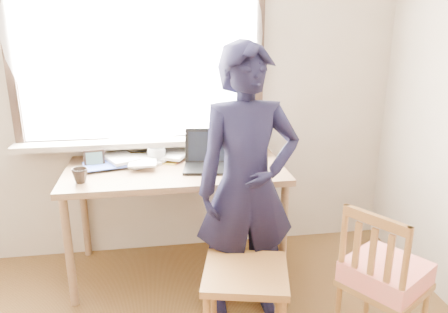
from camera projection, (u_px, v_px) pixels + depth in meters
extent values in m
cube|color=#BBAB96|center=(168.00, 90.00, 3.25)|extent=(3.50, 0.02, 2.60)
cube|color=white|center=(139.00, 49.00, 3.12)|extent=(1.70, 0.01, 1.30)
cube|color=black|center=(144.00, 141.00, 3.31)|extent=(1.82, 0.06, 0.06)
cube|color=black|center=(8.00, 50.00, 2.98)|extent=(0.06, 0.06, 1.30)
cube|color=black|center=(259.00, 48.00, 3.23)|extent=(0.06, 0.06, 1.30)
cube|color=#BBAB96|center=(144.00, 142.00, 3.24)|extent=(1.85, 0.20, 0.04)
cube|color=white|center=(138.00, 35.00, 3.02)|extent=(1.95, 0.02, 1.65)
cube|color=brown|center=(175.00, 170.00, 3.06)|extent=(1.52, 0.76, 0.04)
cylinder|color=brown|center=(69.00, 253.00, 2.78)|extent=(0.05, 0.05, 0.77)
cylinder|color=brown|center=(84.00, 210.00, 3.39)|extent=(0.05, 0.05, 0.77)
cylinder|color=brown|center=(283.00, 236.00, 2.98)|extent=(0.05, 0.05, 0.77)
cylinder|color=brown|center=(261.00, 199.00, 3.60)|extent=(0.05, 0.05, 0.77)
cube|color=black|center=(211.00, 168.00, 3.01)|extent=(0.40, 0.31, 0.02)
cube|color=black|center=(211.00, 146.00, 3.10)|extent=(0.38, 0.13, 0.24)
cube|color=black|center=(211.00, 146.00, 3.10)|extent=(0.33, 0.11, 0.20)
cube|color=black|center=(211.00, 168.00, 3.00)|extent=(0.35, 0.20, 0.00)
imported|color=white|center=(157.00, 155.00, 3.17)|extent=(0.18, 0.18, 0.10)
imported|color=black|center=(80.00, 176.00, 2.76)|extent=(0.14, 0.14, 0.09)
ellipsoid|color=black|center=(244.00, 166.00, 3.03)|extent=(0.10, 0.07, 0.04)
cube|color=gold|center=(167.00, 158.00, 3.25)|extent=(0.35, 0.36, 0.00)
cube|color=white|center=(94.00, 164.00, 3.08)|extent=(0.36, 0.36, 0.02)
cube|color=white|center=(105.00, 157.00, 3.22)|extent=(0.34, 0.34, 0.02)
cube|color=white|center=(170.00, 159.00, 3.16)|extent=(0.29, 0.30, 0.02)
cube|color=white|center=(153.00, 160.00, 3.12)|extent=(0.34, 0.31, 0.02)
cube|color=white|center=(124.00, 155.00, 3.24)|extent=(0.25, 0.25, 0.01)
cube|color=white|center=(111.00, 163.00, 3.04)|extent=(0.27, 0.28, 0.01)
cube|color=white|center=(167.00, 155.00, 3.19)|extent=(0.33, 0.31, 0.02)
cube|color=maroon|center=(115.00, 153.00, 3.23)|extent=(0.32, 0.32, 0.02)
imported|color=white|center=(128.00, 159.00, 3.20)|extent=(0.22, 0.27, 0.02)
imported|color=white|center=(223.00, 153.00, 3.33)|extent=(0.31, 0.33, 0.02)
cube|color=black|center=(94.00, 159.00, 3.05)|extent=(0.14, 0.04, 0.11)
cube|color=#41652D|center=(94.00, 159.00, 3.05)|extent=(0.11, 0.02, 0.08)
cube|color=#9F6934|center=(246.00, 274.00, 2.43)|extent=(0.55, 0.54, 0.04)
cylinder|color=#9F6934|center=(213.00, 288.00, 2.70)|extent=(0.04, 0.04, 0.43)
cylinder|color=#9F6934|center=(279.00, 291.00, 2.67)|extent=(0.04, 0.04, 0.43)
cube|color=#9F6934|center=(384.00, 284.00, 2.43)|extent=(0.54, 0.55, 0.04)
cylinder|color=#9F6934|center=(368.00, 290.00, 2.72)|extent=(0.03, 0.03, 0.38)
cylinder|color=#9F6934|center=(337.00, 313.00, 2.51)|extent=(0.03, 0.03, 0.38)
cylinder|color=#9F6934|center=(405.00, 270.00, 2.12)|extent=(0.03, 0.03, 0.46)
cylinder|color=#9F6934|center=(343.00, 243.00, 2.37)|extent=(0.03, 0.03, 0.46)
cube|color=#9F6934|center=(376.00, 220.00, 2.18)|extent=(0.23, 0.33, 0.06)
cube|color=#9F6934|center=(388.00, 268.00, 2.19)|extent=(0.03, 0.04, 0.37)
cube|color=#9F6934|center=(372.00, 261.00, 2.25)|extent=(0.03, 0.04, 0.37)
cube|color=#9F6934|center=(356.00, 254.00, 2.32)|extent=(0.03, 0.04, 0.37)
cube|color=red|center=(386.00, 272.00, 2.41)|extent=(0.53, 0.53, 0.12)
imported|color=black|center=(247.00, 187.00, 2.60)|extent=(0.64, 0.43, 1.70)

